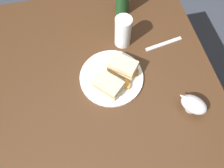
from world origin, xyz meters
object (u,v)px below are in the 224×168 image
sandwich_half_right (122,67)px  pint_glass (123,33)px  gravy_boat (193,104)px  sandwich_half_left (108,85)px  fork (164,44)px  plate (111,77)px

sandwich_half_right → pint_glass: (-0.15, 0.04, 0.02)m
gravy_boat → sandwich_half_left: bearing=-117.2°
fork → gravy_boat: bearing=81.1°
fork → pint_glass: bearing=-25.8°
sandwich_half_left → gravy_boat: bearing=62.8°
sandwich_half_right → fork: 0.25m
sandwich_half_right → pint_glass: pint_glass is taller
plate → fork: 0.30m
sandwich_half_right → plate: bearing=-68.9°
sandwich_half_left → sandwich_half_right: (-0.07, 0.08, 0.00)m
plate → gravy_boat: gravy_boat is taller
gravy_boat → fork: size_ratio=0.69×
plate → sandwich_half_right: bearing=111.1°
sandwich_half_left → sandwich_half_right: bearing=132.4°
sandwich_half_right → gravy_boat: 0.32m
gravy_boat → fork: 0.32m
pint_glass → fork: bearing=73.5°
sandwich_half_left → gravy_boat: size_ratio=1.06×
plate → pint_glass: (-0.17, 0.09, 0.06)m
sandwich_half_left → gravy_boat: gravy_boat is taller
plate → pint_glass: size_ratio=1.79×
pint_glass → sandwich_half_right: bearing=-14.5°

